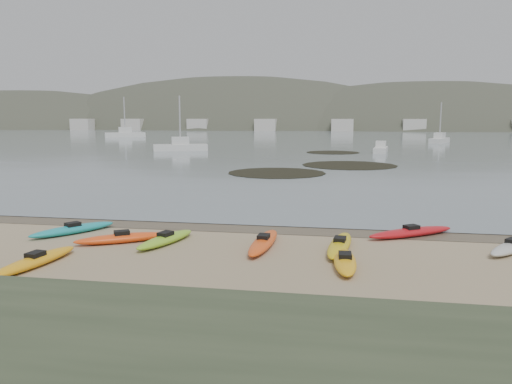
# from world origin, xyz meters

# --- Properties ---
(ground) EXTENTS (600.00, 600.00, 0.00)m
(ground) POSITION_xyz_m (0.00, 0.00, 0.00)
(ground) COLOR tan
(ground) RESTS_ON ground
(wet_sand) EXTENTS (60.00, 60.00, 0.00)m
(wet_sand) POSITION_xyz_m (0.00, -0.30, 0.00)
(wet_sand) COLOR brown
(wet_sand) RESTS_ON ground
(water) EXTENTS (1200.00, 1200.00, 0.00)m
(water) POSITION_xyz_m (0.00, 300.00, 0.01)
(water) COLOR slate
(water) RESTS_ON ground
(kayaks) EXTENTS (21.30, 9.42, 0.34)m
(kayaks) POSITION_xyz_m (-0.54, -3.79, 0.17)
(kayaks) COLOR #90D029
(kayaks) RESTS_ON ground
(kelp_mats) EXTENTS (14.73, 32.77, 0.04)m
(kelp_mats) POSITION_xyz_m (1.69, 29.74, 0.03)
(kelp_mats) COLOR black
(kelp_mats) RESTS_ON water
(moored_boats) EXTENTS (107.25, 75.62, 1.26)m
(moored_boats) POSITION_xyz_m (0.70, 82.09, 0.56)
(moored_boats) COLOR silver
(moored_boats) RESTS_ON ground
(far_hills) EXTENTS (550.00, 135.00, 80.00)m
(far_hills) POSITION_xyz_m (39.38, 193.97, -15.93)
(far_hills) COLOR #384235
(far_hills) RESTS_ON ground
(far_town) EXTENTS (199.00, 5.00, 4.00)m
(far_town) POSITION_xyz_m (6.00, 145.00, 2.00)
(far_town) COLOR beige
(far_town) RESTS_ON ground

